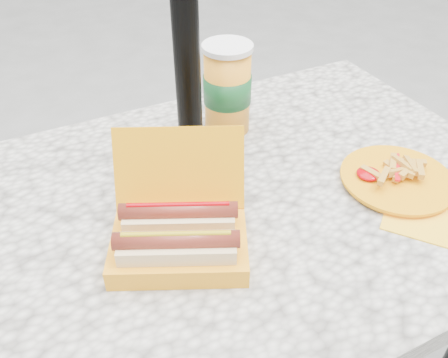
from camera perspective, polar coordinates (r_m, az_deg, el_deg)
name	(u,v)px	position (r m, az deg, el deg)	size (l,w,h in m)	color
picnic_table	(225,239)	(0.98, 0.16, -7.19)	(1.20, 0.80, 0.75)	beige
hotdog_box	(179,235)	(0.78, -5.45, -6.68)	(0.29, 0.28, 0.17)	orange
fries_plate	(400,181)	(0.99, 20.37, -0.19)	(0.24, 0.33, 0.04)	yellow
soda_cup	(227,89)	(1.06, 0.40, 10.83)	(0.11, 0.11, 0.20)	#FF9E23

